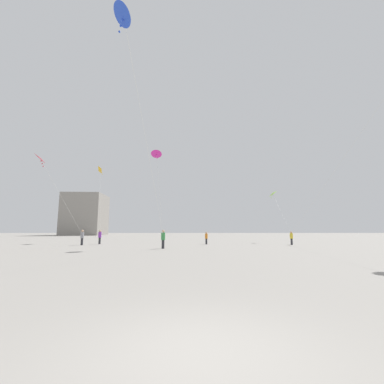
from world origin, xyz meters
name	(u,v)px	position (x,y,z in m)	size (l,w,h in m)	color
ground_plane	(202,353)	(0.00, 0.00, 0.00)	(300.00, 300.00, 0.00)	gray
person_in_yellow	(291,237)	(12.27, 27.99, 0.90)	(0.36, 0.36, 1.65)	#2D2D33
person_in_grey	(82,237)	(-13.23, 27.49, 1.00)	(0.40, 0.40, 1.83)	#2D2D33
person_in_green	(163,238)	(-2.86, 21.70, 1.00)	(0.40, 0.40, 1.82)	#2D2D33
person_in_orange	(206,237)	(1.87, 29.25, 0.86)	(0.34, 0.34, 1.57)	#2D2D33
person_in_purple	(100,236)	(-11.94, 29.90, 0.99)	(0.39, 0.39, 1.81)	#2D2D33
kite_amber_delta	(100,171)	(-14.15, 35.04, 10.88)	(2.86, 5.97, 10.19)	yellow
kite_lime_diamond	(273,194)	(12.76, 35.81, 7.45)	(1.28, 8.57, 6.66)	#8CD12D
kite_magenta_diamond	(156,154)	(-3.91, 23.26, 10.07)	(1.67, 2.15, 9.20)	#D12899
kite_cobalt_diamond	(124,20)	(-3.32, 6.78, 11.68)	(1.35, 15.83, 10.99)	blue
kite_crimson_delta	(41,160)	(-13.85, 18.88, 8.16)	(1.25, 9.60, 7.34)	red
building_left_hall	(86,215)	(-37.00, 86.91, 7.09)	(13.36, 14.84, 14.19)	gray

